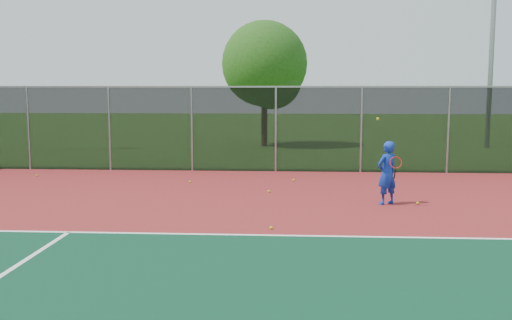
{
  "coord_description": "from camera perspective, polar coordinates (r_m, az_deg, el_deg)",
  "views": [
    {
      "loc": [
        -2.47,
        -8.14,
        2.95
      ],
      "look_at": [
        -3.27,
        5.0,
        1.3
      ],
      "focal_mm": 40.0,
      "sensor_mm": 36.0,
      "label": 1
    }
  ],
  "objects": [
    {
      "name": "ground",
      "position": [
        9.01,
        19.68,
        -12.41
      ],
      "size": [
        120.0,
        120.0,
        0.0
      ],
      "primitive_type": "plane",
      "color": "#2E5D1A",
      "rests_on": "ground"
    },
    {
      "name": "court_apron",
      "position": [
        10.84,
        16.73,
        -8.9
      ],
      "size": [
        30.0,
        20.0,
        0.02
      ],
      "primitive_type": "cube",
      "color": "maroon",
      "rests_on": "ground"
    },
    {
      "name": "fence_back",
      "position": [
        20.34,
        10.48,
        3.12
      ],
      "size": [
        30.0,
        0.06,
        3.03
      ],
      "color": "black",
      "rests_on": "court_apron"
    },
    {
      "name": "tennis_player",
      "position": [
        14.83,
        12.97,
        -1.25
      ],
      "size": [
        0.7,
        0.74,
        2.21
      ],
      "color": "#1231AA",
      "rests_on": "court_apron"
    },
    {
      "name": "practice_ball_0",
      "position": [
        20.49,
        -21.05,
        -1.46
      ],
      "size": [
        0.07,
        0.07,
        0.07
      ],
      "primitive_type": "sphere",
      "color": "#C0C617",
      "rests_on": "court_apron"
    },
    {
      "name": "practice_ball_1",
      "position": [
        15.12,
        15.86,
        -4.17
      ],
      "size": [
        0.07,
        0.07,
        0.07
      ],
      "primitive_type": "sphere",
      "color": "#C0C617",
      "rests_on": "court_apron"
    },
    {
      "name": "practice_ball_3",
      "position": [
        12.03,
        1.53,
        -6.78
      ],
      "size": [
        0.07,
        0.07,
        0.07
      ],
      "primitive_type": "sphere",
      "color": "#C0C617",
      "rests_on": "court_apron"
    },
    {
      "name": "practice_ball_4",
      "position": [
        16.21,
        1.29,
        -3.15
      ],
      "size": [
        0.07,
        0.07,
        0.07
      ],
      "primitive_type": "sphere",
      "color": "#C0C617",
      "rests_on": "court_apron"
    },
    {
      "name": "practice_ball_6",
      "position": [
        18.23,
        3.79,
        -2.01
      ],
      "size": [
        0.07,
        0.07,
        0.07
      ],
      "primitive_type": "sphere",
      "color": "#C0C617",
      "rests_on": "court_apron"
    },
    {
      "name": "practice_ball_7",
      "position": [
        17.96,
        -6.62,
        -2.18
      ],
      "size": [
        0.07,
        0.07,
        0.07
      ],
      "primitive_type": "sphere",
      "color": "#C0C617",
      "rests_on": "court_apron"
    },
    {
      "name": "floodlight_n",
      "position": [
        31.12,
        22.71,
        14.39
      ],
      "size": [
        0.9,
        0.4,
        12.78
      ],
      "color": "gray",
      "rests_on": "ground"
    },
    {
      "name": "tree_back_left",
      "position": [
        29.27,
        1.04,
        9.22
      ],
      "size": [
        4.35,
        4.35,
        6.4
      ],
      "color": "#352413",
      "rests_on": "ground"
    }
  ]
}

